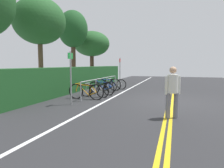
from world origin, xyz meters
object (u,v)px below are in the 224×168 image
Objects in this scene: bicycle_0 at (86,92)px; tree_mid at (39,22)px; sign_post_near at (71,73)px; bicycle_5 at (115,84)px; bicycle_3 at (103,87)px; sign_post_far at (120,70)px; tree_far_right at (73,30)px; pedestrian at (172,89)px; bicycle_4 at (108,84)px; bicycle_1 at (94,90)px; bike_rack at (102,82)px; tree_extra at (92,44)px; bicycle_2 at (101,88)px.

bicycle_0 is 5.25m from tree_mid.
bicycle_5 is at bearing -1.70° from sign_post_near.
bicycle_0 reaches higher than bicycle_3.
tree_far_right is at bearing 81.83° from sign_post_far.
bicycle_4 is at bearing 35.58° from pedestrian.
bicycle_0 is 0.73m from bicycle_1.
bike_rack is 2.06m from bicycle_0.
tree_far_right is at bearing 49.08° from bicycle_3.
tree_mid is at bearing 108.38° from bicycle_3.
tree_extra is at bearing 32.65° from bicycle_4.
tree_far_right reaches higher than bicycle_5.
tree_extra is at bearing 27.16° from bicycle_2.
bicycle_0 reaches higher than bicycle_1.
bicycle_0 is 1.09× the size of bicycle_3.
pedestrian is at bearing -135.80° from tree_far_right.
bike_rack is 0.91× the size of tree_far_right.
tree_mid is 0.93× the size of tree_far_right.
tree_extra is (8.60, 3.44, 3.12)m from bicycle_0.
bicycle_2 is at bearing -5.55° from bicycle_0.
bicycle_1 is 2.65m from bicycle_4.
pedestrian is at bearing -115.61° from tree_mid.
tree_mid is at bearing -176.96° from tree_far_right.
sign_post_far is (3.02, -0.23, 0.61)m from bike_rack.
bicycle_0 is 0.84× the size of sign_post_near.
bicycle_1 is 7.37m from tree_far_right.
tree_mid is (1.33, 3.49, 3.69)m from bicycle_0.
bicycle_0 is at bearing 60.50° from pedestrian.
bicycle_4 is at bearing 4.31° from bike_rack.
bicycle_3 is at bearing 12.05° from bike_rack.
tree_extra is (3.54, 3.69, 2.22)m from sign_post_far.
bicycle_4 is 5.41m from tree_mid.
sign_post_far is (2.59, -0.32, 0.94)m from bicycle_3.
sign_post_near is at bearing 178.30° from bicycle_5.
bicycle_1 is 2.27m from sign_post_near.
tree_mid reaches higher than bicycle_3.
tree_extra is at bearing 24.23° from bicycle_1.
tree_far_right is (4.29, 0.23, 0.24)m from tree_mid.
bicycle_3 is at bearing -179.47° from bicycle_4.
tree_mid is (-0.26, 3.64, 3.71)m from bicycle_2.
sign_post_near is (-2.93, 0.18, 0.96)m from bicycle_2.
pedestrian is 0.75× the size of sign_post_far.
tree_far_right reaches higher than bicycle_0.
sign_post_far is 0.45× the size of tree_extra.
pedestrian reaches higher than bicycle_0.
tree_mid is at bearing 179.63° from tree_extra.
bicycle_5 is (2.60, 0.02, -0.01)m from bicycle_2.
sign_post_near is 6.40m from sign_post_far.
bicycle_3 is 7.68m from tree_extra.
tree_extra is (9.94, 3.41, 2.19)m from sign_post_near.
bicycle_5 is 1.28m from sign_post_far.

